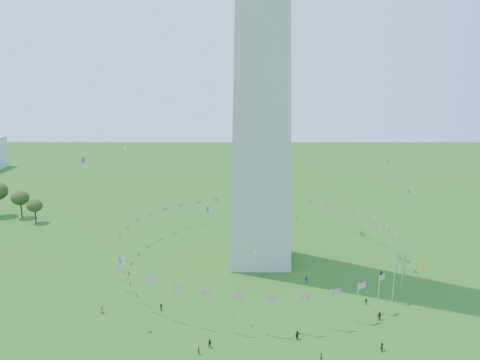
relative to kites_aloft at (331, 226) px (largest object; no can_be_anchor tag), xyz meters
name	(u,v)px	position (x,y,z in m)	size (l,w,h in m)	color
flag_ring	(260,246)	(-15.29, 25.99, -14.56)	(80.24, 80.24, 9.00)	silver
crowd	(333,347)	(-2.55, -19.91, -18.15)	(92.99, 76.75, 2.02)	#311B51
kites_aloft	(331,226)	(0.00, 0.00, 0.00)	(106.95, 66.63, 36.06)	green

